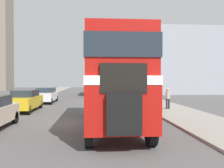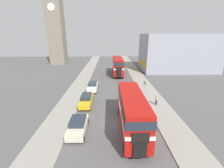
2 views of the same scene
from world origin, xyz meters
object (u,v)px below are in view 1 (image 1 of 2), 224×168
Objects in this scene: double_decker_bus at (112,76)px; bus_distant at (99,77)px; pedestrian_walking at (168,97)px; bicycle_on_pavement at (147,96)px; car_parked_mid at (25,100)px; car_parked_far at (46,95)px.

double_decker_bus is 24.48m from bus_distant.
pedestrian_walking is 9.73m from bicycle_on_pavement.
pedestrian_walking is (10.50, -0.46, 0.20)m from car_parked_mid.
bicycle_on_pavement is (5.16, 15.67, -2.02)m from double_decker_bus.
car_parked_far is (-5.57, 12.91, -1.73)m from double_decker_bus.
car_parked_far is 11.08m from bicycle_on_pavement.
bus_distant reaches higher than bicycle_on_pavement.
car_parked_mid is at bearing 177.50° from pedestrian_walking.
bus_distant is at bearing 104.32° from pedestrian_walking.
car_parked_far is at bearing 113.33° from double_decker_bus.
pedestrian_walking is at bearing -75.68° from bus_distant.
bus_distant is (-0.10, 24.48, 0.17)m from double_decker_bus.
bus_distant is 19.04m from car_parked_mid.
bus_distant is 2.00× the size of car_parked_mid.
double_decker_bus is 16.62m from bicycle_on_pavement.
bus_distant is 19.17m from pedestrian_walking.
pedestrian_walking is 0.88× the size of bicycle_on_pavement.
bicycle_on_pavement is at bearing 39.96° from car_parked_mid.
car_parked_far is (0.30, 6.49, -0.02)m from car_parked_mid.
double_decker_bus is 8.87m from car_parked_mid.
car_parked_far is at bearing -165.58° from bicycle_on_pavement.
bicycle_on_pavement is (5.26, -8.80, -2.19)m from bus_distant.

